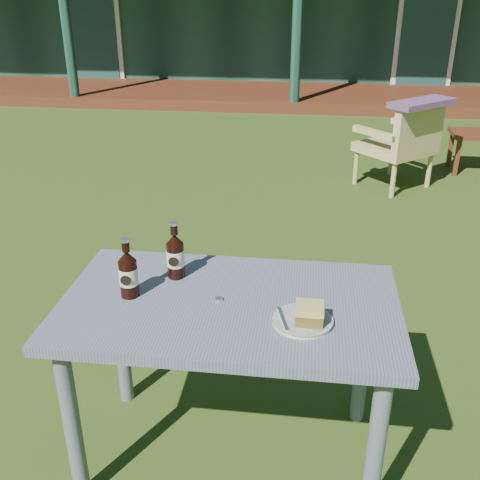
# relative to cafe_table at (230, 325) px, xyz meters

# --- Properties ---
(ground) EXTENTS (80.00, 80.00, 0.00)m
(ground) POSITION_rel_cafe_table_xyz_m (0.00, 1.60, -0.62)
(ground) COLOR #334916
(cafe_table) EXTENTS (1.20, 0.70, 0.72)m
(cafe_table) POSITION_rel_cafe_table_xyz_m (0.00, 0.00, 0.00)
(cafe_table) COLOR slate
(cafe_table) RESTS_ON ground
(plate) EXTENTS (0.20, 0.20, 0.01)m
(plate) POSITION_rel_cafe_table_xyz_m (0.26, -0.10, 0.11)
(plate) COLOR silver
(plate) RESTS_ON cafe_table
(cake_slice) EXTENTS (0.09, 0.09, 0.06)m
(cake_slice) POSITION_rel_cafe_table_xyz_m (0.28, -0.12, 0.15)
(cake_slice) COLOR brown
(cake_slice) RESTS_ON plate
(fork) EXTENTS (0.05, 0.14, 0.00)m
(fork) POSITION_rel_cafe_table_xyz_m (0.20, -0.11, 0.12)
(fork) COLOR silver
(fork) RESTS_ON plate
(cola_bottle_near) EXTENTS (0.07, 0.07, 0.23)m
(cola_bottle_near) POSITION_rel_cafe_table_xyz_m (-0.23, 0.15, 0.19)
(cola_bottle_near) COLOR black
(cola_bottle_near) RESTS_ON cafe_table
(cola_bottle_far) EXTENTS (0.07, 0.07, 0.23)m
(cola_bottle_far) POSITION_rel_cafe_table_xyz_m (-0.36, -0.01, 0.19)
(cola_bottle_far) COLOR black
(cola_bottle_far) RESTS_ON cafe_table
(bottle_cap) EXTENTS (0.03, 0.03, 0.01)m
(bottle_cap) POSITION_rel_cafe_table_xyz_m (-0.04, 0.00, 0.11)
(bottle_cap) COLOR silver
(bottle_cap) RESTS_ON cafe_table
(armchair_left) EXTENTS (0.79, 0.78, 0.77)m
(armchair_left) POSITION_rel_cafe_table_xyz_m (1.07, 3.36, -0.18)
(armchair_left) COLOR tan
(armchair_left) RESTS_ON ground
(floral_throw) EXTENTS (0.62, 0.59, 0.05)m
(floral_throw) POSITION_rel_cafe_table_xyz_m (1.18, 3.24, 0.18)
(floral_throw) COLOR #613E64
(floral_throw) RESTS_ON armchair_left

